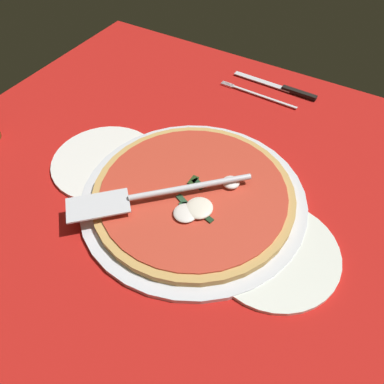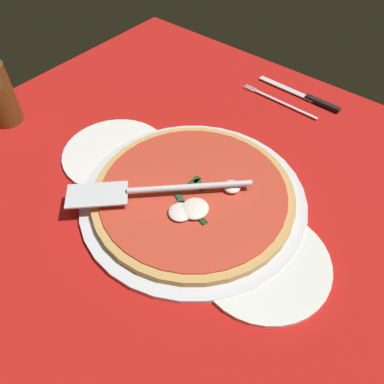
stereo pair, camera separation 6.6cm
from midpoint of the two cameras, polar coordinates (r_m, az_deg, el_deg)
name	(u,v)px [view 1 (the left image)]	position (r cm, az deg, el deg)	size (l,w,h in cm)	color
ground_plane	(176,226)	(65.42, -5.31, -5.11)	(107.51, 107.51, 0.80)	#B51814
checker_pattern	(176,224)	(65.06, -5.34, -4.87)	(107.51, 107.51, 0.10)	silver
pizza_pan	(192,198)	(67.60, -2.81, -1.06)	(38.73, 38.73, 1.18)	silver
dinner_plate_left	(106,162)	(76.39, -14.91, 4.10)	(20.12, 20.12, 1.00)	white
dinner_plate_right	(273,252)	(61.67, 8.76, -8.89)	(20.40, 20.40, 1.00)	white
pizza	(192,193)	(66.48, -2.91, -0.35)	(34.46, 34.46, 2.73)	tan
pizza_server	(152,195)	(63.88, -8.77, -0.57)	(23.98, 23.53, 1.00)	silver
place_setting_far	(270,92)	(93.09, 9.24, 14.04)	(21.55, 12.51, 1.40)	white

